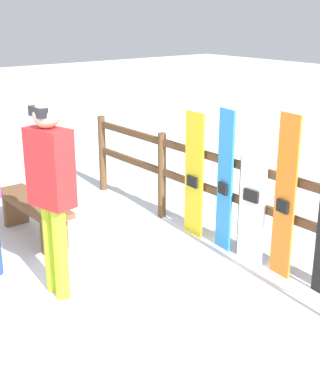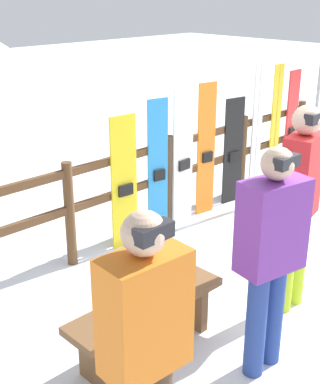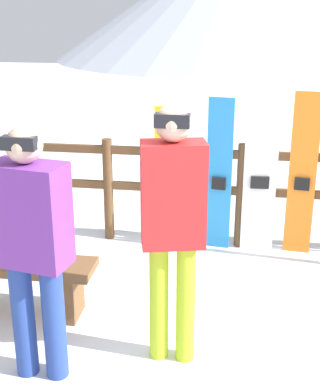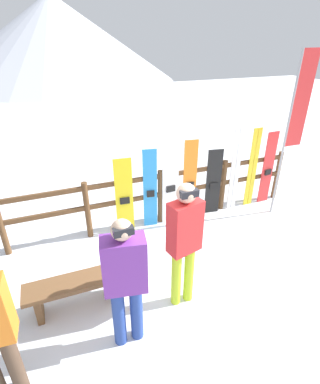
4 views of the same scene
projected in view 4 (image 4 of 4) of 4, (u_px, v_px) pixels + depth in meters
ground_plane at (205, 284)px, 4.37m from camera, size 40.00×40.00×0.00m
mountain_backdrop at (55, 39)px, 22.64m from camera, size 18.00×18.00×6.00m
fence at (160, 192)px, 5.56m from camera, size 5.53×0.10×1.07m
bench at (77, 287)px, 3.87m from camera, size 1.31×0.36×0.45m
person_purple at (125, 277)px, 3.15m from camera, size 0.50×0.33×1.68m
person_red at (184, 237)px, 3.63m from camera, size 0.44×0.31×1.77m
snowboard_yellow at (124, 197)px, 5.26m from camera, size 0.31×0.07×1.42m
snowboard_blue at (150, 190)px, 5.39m from camera, size 0.25×0.09×1.52m
snowboard_white at (170, 185)px, 5.50m from camera, size 0.32×0.07×1.59m
snowboard_orange at (190, 181)px, 5.63m from camera, size 0.26×0.08×1.60m
snowboard_black_stripe at (213, 183)px, 5.85m from camera, size 0.30×0.09×1.35m
ski_pair_white at (235, 170)px, 5.92m from camera, size 0.19×0.02×1.71m
ski_pair_yellow at (252, 168)px, 6.06m from camera, size 0.20×0.02×1.67m
snowboard_red at (268, 168)px, 6.21m from camera, size 0.27×0.06×1.55m
rental_flag at (295, 117)px, 5.32m from camera, size 0.40×0.04×3.05m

